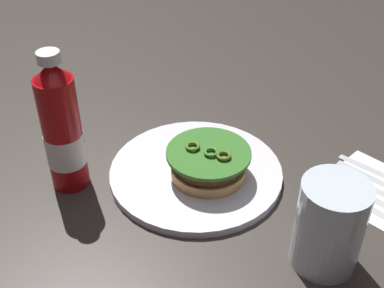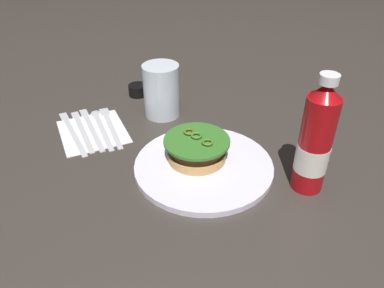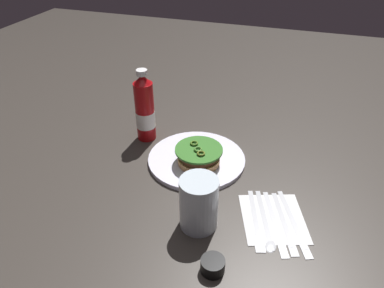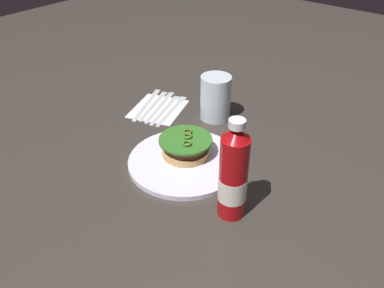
{
  "view_description": "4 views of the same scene",
  "coord_description": "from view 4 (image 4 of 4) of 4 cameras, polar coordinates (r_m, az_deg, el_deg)",
  "views": [
    {
      "loc": [
        0.46,
        -0.28,
        0.52
      ],
      "look_at": [
        -0.11,
        -0.02,
        0.07
      ],
      "focal_mm": 46.65,
      "sensor_mm": 36.0,
      "label": 1
    },
    {
      "loc": [
        -0.7,
        0.06,
        0.47
      ],
      "look_at": [
        -0.11,
        0.01,
        0.06
      ],
      "focal_mm": 34.86,
      "sensor_mm": 36.0,
      "label": 2
    },
    {
      "loc": [
        0.69,
        0.23,
        0.62
      ],
      "look_at": [
        -0.07,
        -0.01,
        0.08
      ],
      "focal_mm": 33.46,
      "sensor_mm": 36.0,
      "label": 3
    },
    {
      "loc": [
        -0.71,
        -0.53,
        0.6
      ],
      "look_at": [
        -0.09,
        -0.03,
        0.06
      ],
      "focal_mm": 37.46,
      "sensor_mm": 36.0,
      "label": 4
    }
  ],
  "objects": [
    {
      "name": "ground_plane",
      "position": [
        1.07,
        2.12,
        0.14
      ],
      "size": [
        3.0,
        3.0,
        0.0
      ],
      "primitive_type": "plane",
      "color": "#37312C"
    },
    {
      "name": "dinner_plate",
      "position": [
        0.99,
        -1.07,
        -2.49
      ],
      "size": [
        0.28,
        0.28,
        0.01
      ],
      "primitive_type": "cylinder",
      "color": "white",
      "rests_on": "ground_plane"
    },
    {
      "name": "burger_sandwich",
      "position": [
        1.0,
        -1.02,
        -0.28
      ],
      "size": [
        0.13,
        0.13,
        0.05
      ],
      "color": "tan",
      "rests_on": "dinner_plate"
    },
    {
      "name": "ketchup_bottle",
      "position": [
        0.8,
        5.89,
        -4.53
      ],
      "size": [
        0.06,
        0.06,
        0.23
      ],
      "color": "#AE0D11",
      "rests_on": "ground_plane"
    },
    {
      "name": "water_glass",
      "position": [
        1.16,
        3.37,
        6.61
      ],
      "size": [
        0.09,
        0.09,
        0.13
      ],
      "primitive_type": "cylinder",
      "color": "silver",
      "rests_on": "ground_plane"
    },
    {
      "name": "condiment_cup",
      "position": [
        1.3,
        3.94,
        7.26
      ],
      "size": [
        0.05,
        0.05,
        0.03
      ],
      "primitive_type": "cylinder",
      "color": "black",
      "rests_on": "ground_plane"
    },
    {
      "name": "napkin",
      "position": [
        1.23,
        -4.86,
        5.04
      ],
      "size": [
        0.2,
        0.19,
        0.0
      ],
      "primitive_type": "cube",
      "rotation": [
        0.0,
        0.0,
        0.34
      ],
      "color": "white",
      "rests_on": "ground_plane"
    },
    {
      "name": "fork_utensil",
      "position": [
        1.23,
        -2.62,
        5.25
      ],
      "size": [
        0.19,
        0.07,
        0.0
      ],
      "color": "silver",
      "rests_on": "napkin"
    },
    {
      "name": "spoon_utensil",
      "position": [
        1.25,
        -3.37,
        5.64
      ],
      "size": [
        0.19,
        0.07,
        0.0
      ],
      "color": "silver",
      "rests_on": "napkin"
    },
    {
      "name": "butter_knife",
      "position": [
        1.25,
        -4.39,
        5.72
      ],
      "size": [
        0.2,
        0.09,
        0.0
      ],
      "color": "silver",
      "rests_on": "napkin"
    },
    {
      "name": "steak_knife",
      "position": [
        1.26,
        -5.32,
        5.86
      ],
      "size": [
        0.19,
        0.08,
        0.0
      ],
      "color": "silver",
      "rests_on": "napkin"
    },
    {
      "name": "table_knife",
      "position": [
        1.27,
        -6.25,
        6.04
      ],
      "size": [
        0.2,
        0.1,
        0.0
      ],
      "color": "silver",
      "rests_on": "napkin"
    }
  ]
}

